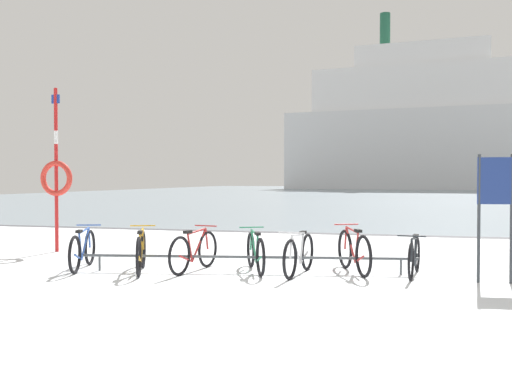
{
  "coord_description": "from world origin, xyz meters",
  "views": [
    {
      "loc": [
        1.7,
        -6.52,
        1.66
      ],
      "look_at": [
        -1.1,
        4.29,
        1.4
      ],
      "focal_mm": 38.19,
      "sensor_mm": 36.0,
      "label": 1
    }
  ],
  "objects_px": {
    "bicycle_2": "(194,251)",
    "bicycle_6": "(414,256)",
    "bicycle_0": "(83,250)",
    "rescue_post": "(56,175)",
    "bicycle_1": "(141,252)",
    "bicycle_3": "(255,252)",
    "bicycle_4": "(299,254)",
    "bicycle_5": "(354,252)",
    "info_sign": "(495,195)",
    "ferry_ship": "(425,129)"
  },
  "relations": [
    {
      "from": "bicycle_6",
      "to": "ferry_ship",
      "type": "distance_m",
      "value": 83.13
    },
    {
      "from": "bicycle_5",
      "to": "bicycle_0",
      "type": "bearing_deg",
      "value": -169.85
    },
    {
      "from": "bicycle_3",
      "to": "ferry_ship",
      "type": "height_order",
      "value": "ferry_ship"
    },
    {
      "from": "bicycle_2",
      "to": "info_sign",
      "type": "height_order",
      "value": "info_sign"
    },
    {
      "from": "bicycle_5",
      "to": "info_sign",
      "type": "xyz_separation_m",
      "value": [
        2.26,
        -0.39,
        1.03
      ]
    },
    {
      "from": "bicycle_1",
      "to": "bicycle_6",
      "type": "bearing_deg",
      "value": 10.08
    },
    {
      "from": "ferry_ship",
      "to": "info_sign",
      "type": "bearing_deg",
      "value": -92.0
    },
    {
      "from": "bicycle_1",
      "to": "bicycle_4",
      "type": "bearing_deg",
      "value": 9.09
    },
    {
      "from": "bicycle_0",
      "to": "bicycle_3",
      "type": "bearing_deg",
      "value": 9.8
    },
    {
      "from": "bicycle_0",
      "to": "info_sign",
      "type": "xyz_separation_m",
      "value": [
        7.13,
        0.48,
        1.05
      ]
    },
    {
      "from": "bicycle_2",
      "to": "ferry_ship",
      "type": "xyz_separation_m",
      "value": [
        7.95,
        83.0,
        9.36
      ]
    },
    {
      "from": "bicycle_0",
      "to": "rescue_post",
      "type": "height_order",
      "value": "rescue_post"
    },
    {
      "from": "rescue_post",
      "to": "bicycle_0",
      "type": "bearing_deg",
      "value": -46.04
    },
    {
      "from": "bicycle_2",
      "to": "bicycle_6",
      "type": "relative_size",
      "value": 1.06
    },
    {
      "from": "bicycle_1",
      "to": "bicycle_0",
      "type": "bearing_deg",
      "value": 178.77
    },
    {
      "from": "bicycle_0",
      "to": "bicycle_3",
      "type": "height_order",
      "value": "bicycle_0"
    },
    {
      "from": "rescue_post",
      "to": "ferry_ship",
      "type": "bearing_deg",
      "value": 81.63
    },
    {
      "from": "ferry_ship",
      "to": "bicycle_6",
      "type": "bearing_deg",
      "value": -92.86
    },
    {
      "from": "bicycle_3",
      "to": "info_sign",
      "type": "distance_m",
      "value": 4.12
    },
    {
      "from": "bicycle_0",
      "to": "bicycle_1",
      "type": "bearing_deg",
      "value": -1.23
    },
    {
      "from": "rescue_post",
      "to": "ferry_ship",
      "type": "distance_m",
      "value": 82.57
    },
    {
      "from": "bicycle_5",
      "to": "bicycle_6",
      "type": "distance_m",
      "value": 1.03
    },
    {
      "from": "rescue_post",
      "to": "bicycle_4",
      "type": "bearing_deg",
      "value": -15.05
    },
    {
      "from": "bicycle_0",
      "to": "bicycle_5",
      "type": "relative_size",
      "value": 1.05
    },
    {
      "from": "bicycle_3",
      "to": "info_sign",
      "type": "bearing_deg",
      "value": -0.91
    },
    {
      "from": "bicycle_0",
      "to": "bicycle_2",
      "type": "xyz_separation_m",
      "value": [
        2.07,
        0.31,
        0.0
      ]
    },
    {
      "from": "bicycle_0",
      "to": "bicycle_6",
      "type": "relative_size",
      "value": 1.04
    },
    {
      "from": "bicycle_6",
      "to": "info_sign",
      "type": "xyz_separation_m",
      "value": [
        1.23,
        -0.33,
        1.07
      ]
    },
    {
      "from": "bicycle_1",
      "to": "bicycle_5",
      "type": "relative_size",
      "value": 1.01
    },
    {
      "from": "bicycle_3",
      "to": "info_sign",
      "type": "height_order",
      "value": "info_sign"
    },
    {
      "from": "bicycle_2",
      "to": "bicycle_3",
      "type": "distance_m",
      "value": 1.1
    },
    {
      "from": "bicycle_1",
      "to": "rescue_post",
      "type": "height_order",
      "value": "rescue_post"
    },
    {
      "from": "bicycle_2",
      "to": "bicycle_5",
      "type": "height_order",
      "value": "bicycle_5"
    },
    {
      "from": "bicycle_3",
      "to": "rescue_post",
      "type": "xyz_separation_m",
      "value": [
        -5.08,
        1.46,
        1.41
      ]
    },
    {
      "from": "info_sign",
      "to": "bicycle_1",
      "type": "bearing_deg",
      "value": -175.12
    },
    {
      "from": "bicycle_4",
      "to": "bicycle_5",
      "type": "distance_m",
      "value": 1.01
    },
    {
      "from": "bicycle_0",
      "to": "rescue_post",
      "type": "distance_m",
      "value": 3.12
    },
    {
      "from": "bicycle_3",
      "to": "rescue_post",
      "type": "distance_m",
      "value": 5.48
    },
    {
      "from": "bicycle_3",
      "to": "bicycle_5",
      "type": "distance_m",
      "value": 1.75
    },
    {
      "from": "bicycle_3",
      "to": "bicycle_5",
      "type": "relative_size",
      "value": 0.97
    },
    {
      "from": "bicycle_5",
      "to": "info_sign",
      "type": "height_order",
      "value": "info_sign"
    },
    {
      "from": "bicycle_5",
      "to": "rescue_post",
      "type": "height_order",
      "value": "rescue_post"
    },
    {
      "from": "bicycle_5",
      "to": "ferry_ship",
      "type": "height_order",
      "value": "ferry_ship"
    },
    {
      "from": "bicycle_1",
      "to": "bicycle_2",
      "type": "height_order",
      "value": "bicycle_1"
    },
    {
      "from": "bicycle_0",
      "to": "bicycle_1",
      "type": "distance_m",
      "value": 1.19
    },
    {
      "from": "bicycle_2",
      "to": "ferry_ship",
      "type": "bearing_deg",
      "value": 84.53
    },
    {
      "from": "bicycle_1",
      "to": "bicycle_4",
      "type": "xyz_separation_m",
      "value": [
        2.78,
        0.44,
        -0.01
      ]
    },
    {
      "from": "bicycle_5",
      "to": "info_sign",
      "type": "bearing_deg",
      "value": -9.8
    },
    {
      "from": "bicycle_4",
      "to": "bicycle_6",
      "type": "distance_m",
      "value": 1.97
    },
    {
      "from": "bicycle_3",
      "to": "rescue_post",
      "type": "bearing_deg",
      "value": 163.97
    }
  ]
}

